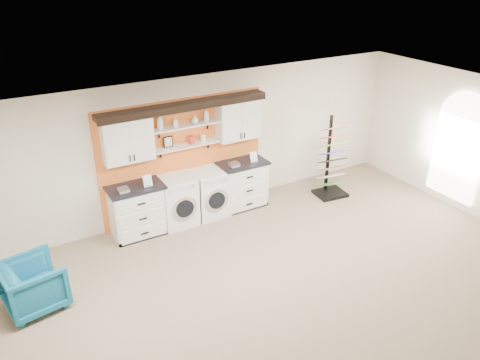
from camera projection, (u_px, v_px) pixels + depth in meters
floor at (302, 332)px, 6.62m from camera, size 10.00×10.00×0.00m
ceiling at (315, 149)px, 5.40m from camera, size 10.00×10.00×0.00m
wall_back at (183, 148)px, 9.13m from camera, size 10.00×0.00×10.00m
accent_panel at (184, 158)px, 9.19m from camera, size 3.40×0.07×2.40m
upper_cabinet_left at (127, 139)px, 8.25m from camera, size 0.90×0.35×0.84m
upper_cabinet_right at (238, 119)px, 9.27m from camera, size 0.90×0.35×0.84m
shelf_lower at (187, 145)px, 8.92m from camera, size 1.32×0.28×0.03m
shelf_upper at (186, 126)px, 8.74m from camera, size 1.32×0.28×0.03m
crown_molding at (184, 105)px, 8.58m from camera, size 3.30×0.41×0.13m
window_arched at (459, 144)px, 9.40m from camera, size 0.06×1.10×2.25m
picture_frame at (168, 142)px, 8.74m from camera, size 0.18×0.02×0.22m
canister_red at (191, 140)px, 8.92m from camera, size 0.11×0.11×0.16m
canister_cream at (203, 138)px, 9.04m from camera, size 0.10×0.10×0.14m
base_cabinet_left at (137, 210)px, 8.74m from camera, size 1.03×0.66×1.01m
base_cabinet_right at (242, 184)px, 9.75m from camera, size 1.02×0.66×1.00m
washer at (178, 200)px, 9.10m from camera, size 0.71×0.71×0.99m
dryer at (209, 193)px, 9.41m from camera, size 0.70×0.71×0.98m
sample_rack at (331, 171)px, 10.17m from camera, size 0.70×0.61×1.78m
armchair at (34, 285)px, 6.96m from camera, size 0.97×0.95×0.77m
soap_bottle_a at (160, 122)px, 8.45m from camera, size 0.16×0.16×0.30m
soap_bottle_b at (175, 122)px, 8.61m from camera, size 0.11×0.10×0.19m
soap_bottle_c at (195, 119)px, 8.79m from camera, size 0.18×0.18×0.16m
soap_bottle_d at (206, 114)px, 8.87m from camera, size 0.14×0.14×0.26m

